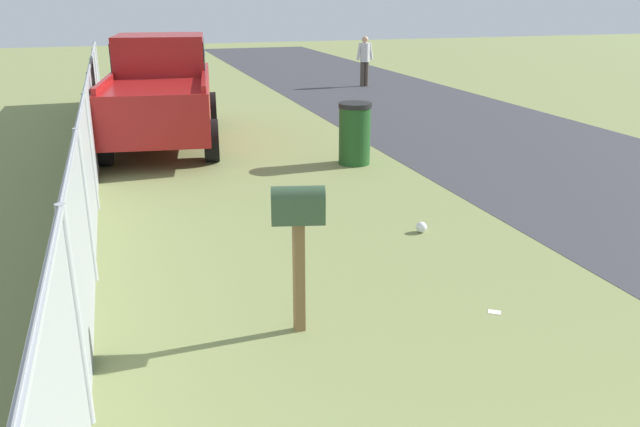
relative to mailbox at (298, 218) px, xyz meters
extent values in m
cube|color=brown|center=(0.00, 0.00, -0.56)|extent=(0.09, 0.09, 1.03)
cube|color=#334C33|center=(0.00, 0.00, 0.07)|extent=(0.30, 0.49, 0.22)
cylinder|color=#334C33|center=(0.00, 0.00, 0.18)|extent=(0.30, 0.49, 0.20)
cube|color=red|center=(0.11, 0.00, 0.14)|extent=(0.02, 0.04, 0.18)
cube|color=maroon|center=(8.14, 0.50, -0.19)|extent=(5.26, 2.58, 0.90)
cube|color=maroon|center=(8.73, 0.42, 0.64)|extent=(1.95, 1.96, 0.76)
cube|color=black|center=(8.73, 0.42, 0.64)|extent=(1.90, 1.99, 0.53)
cube|color=maroon|center=(7.16, 1.52, 0.32)|extent=(2.61, 0.46, 0.12)
cube|color=maroon|center=(6.91, -0.19, 0.32)|extent=(2.61, 0.46, 0.12)
cylinder|color=black|center=(9.92, 1.19, -0.69)|extent=(0.79, 0.37, 0.76)
cylinder|color=black|center=(9.65, -0.67, -0.69)|extent=(0.79, 0.37, 0.76)
cylinder|color=black|center=(6.62, 1.67, -0.69)|extent=(0.79, 0.37, 0.76)
cylinder|color=black|center=(6.35, -0.19, -0.69)|extent=(0.79, 0.37, 0.76)
cylinder|color=#1E4C1E|center=(5.40, -2.57, -0.57)|extent=(0.56, 0.56, 1.00)
cylinder|color=black|center=(5.40, -2.57, -0.03)|extent=(0.58, 0.58, 0.08)
cylinder|color=#4C4238|center=(14.64, -6.34, -0.68)|extent=(0.14, 0.14, 0.78)
cylinder|color=#4C4238|center=(14.64, -6.48, -0.68)|extent=(0.14, 0.14, 0.78)
cylinder|color=silver|center=(14.64, -6.41, 0.00)|extent=(0.30, 0.30, 0.59)
sphere|color=tan|center=(14.64, -6.41, 0.40)|extent=(0.21, 0.21, 0.21)
cylinder|color=silver|center=(14.65, -6.21, 0.03)|extent=(0.09, 0.17, 0.54)
cylinder|color=silver|center=(14.64, -6.61, 0.03)|extent=(0.09, 0.17, 0.54)
cylinder|color=#9EA3A8|center=(-0.82, 1.78, -0.26)|extent=(0.07, 0.07, 1.63)
cylinder|color=#9EA3A8|center=(1.66, 1.78, -0.26)|extent=(0.07, 0.07, 1.63)
cylinder|color=#9EA3A8|center=(4.14, 1.78, -0.26)|extent=(0.07, 0.07, 1.63)
cylinder|color=#9EA3A8|center=(6.61, 1.78, -0.26)|extent=(0.07, 0.07, 1.63)
cylinder|color=#9EA3A8|center=(9.09, 1.78, -0.26)|extent=(0.07, 0.07, 1.63)
cylinder|color=#9EA3A8|center=(11.57, 1.78, -0.26)|extent=(0.07, 0.07, 1.63)
cylinder|color=#9EA3A8|center=(14.04, 1.78, -0.26)|extent=(0.07, 0.07, 1.63)
cube|color=#9EA3A8|center=(5.38, 1.78, 0.53)|extent=(17.33, 0.04, 0.04)
cube|color=gray|center=(5.38, 1.78, -0.26)|extent=(17.33, 0.01, 1.63)
sphere|color=silver|center=(1.90, -2.16, -1.00)|extent=(0.14, 0.14, 0.14)
cube|color=silver|center=(-0.26, -1.86, -1.07)|extent=(0.14, 0.15, 0.01)
camera|label=1|loc=(-4.90, 1.38, 1.81)|focal=35.66mm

